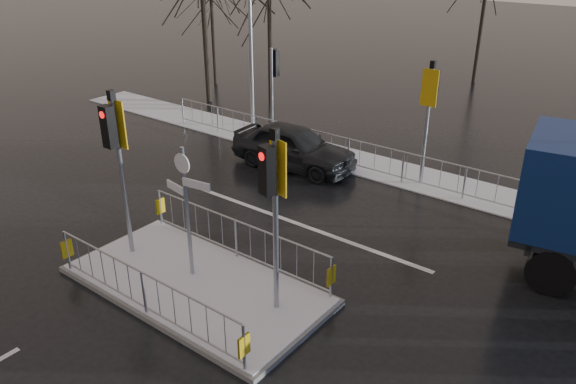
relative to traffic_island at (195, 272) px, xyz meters
The scene contains 7 objects.
ground 0.39m from the traffic_island, 42.90° to the right, with size 120.00×120.00×0.00m, color black.
snow_verge 8.60m from the traffic_island, 89.92° to the left, with size 30.00×2.00×0.04m, color silver.
lane_markings 0.52m from the traffic_island, 88.07° to the right, with size 8.00×11.38×0.01m.
traffic_island is the anchor object (origin of this frame).
far_kerb_fixtures 8.11m from the traffic_island, 87.84° to the left, with size 18.00×0.65×3.83m.
car_far_lane 7.41m from the traffic_island, 109.70° to the left, with size 1.73×4.30×1.46m, color black.
street_lamp_left 12.17m from the traffic_island, 124.07° to the left, with size 1.25×0.18×8.20m.
Camera 1 is at (8.03, -7.05, 7.27)m, focal length 35.00 mm.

